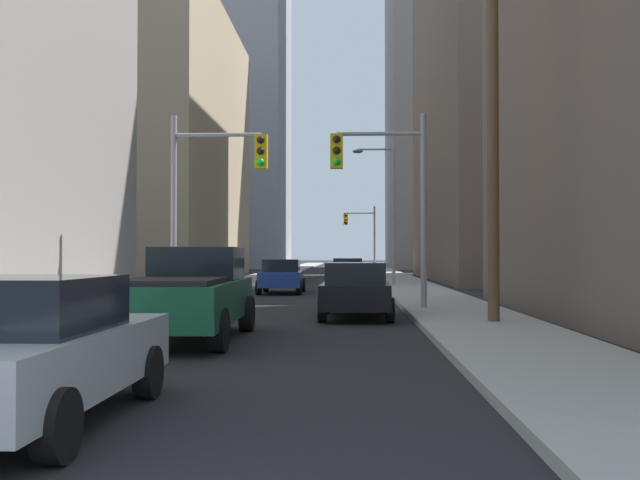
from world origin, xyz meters
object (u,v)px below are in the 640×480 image
(sedan_silver, at_px, (27,350))
(sedan_black, at_px, (356,290))
(traffic_signal_near_right, at_px, (384,180))
(traffic_signal_far_right, at_px, (361,229))
(sedan_white, at_px, (348,271))
(pickup_truck_green, at_px, (189,294))
(sedan_blue, at_px, (282,276))
(traffic_signal_near_left, at_px, (214,180))

(sedan_silver, relative_size, sedan_black, 1.00)
(sedan_black, distance_m, traffic_signal_near_right, 3.90)
(traffic_signal_near_right, distance_m, traffic_signal_far_right, 41.59)
(sedan_black, bearing_deg, sedan_silver, -105.71)
(traffic_signal_far_right, bearing_deg, sedan_silver, -94.47)
(sedan_white, bearing_deg, sedan_black, -89.33)
(pickup_truck_green, distance_m, traffic_signal_far_right, 48.95)
(pickup_truck_green, distance_m, sedan_white, 26.00)
(pickup_truck_green, relative_size, traffic_signal_far_right, 0.91)
(sedan_black, bearing_deg, traffic_signal_far_right, 88.82)
(sedan_black, relative_size, sedan_blue, 1.00)
(sedan_white, bearing_deg, traffic_signal_near_left, -102.26)
(traffic_signal_near_left, bearing_deg, traffic_signal_near_right, -0.00)
(traffic_signal_near_right, relative_size, traffic_signal_far_right, 1.00)
(sedan_blue, bearing_deg, sedan_black, -75.29)
(sedan_blue, xyz_separation_m, traffic_signal_near_left, (-1.12, -10.17, 3.23))
(sedan_blue, distance_m, sedan_white, 9.05)
(traffic_signal_near_left, bearing_deg, traffic_signal_far_right, 82.86)
(sedan_black, height_order, sedan_white, same)
(pickup_truck_green, bearing_deg, sedan_white, 82.91)
(traffic_signal_near_right, bearing_deg, sedan_silver, -106.83)
(pickup_truck_green, distance_m, sedan_black, 6.13)
(traffic_signal_far_right, bearing_deg, traffic_signal_near_left, -97.14)
(sedan_silver, relative_size, traffic_signal_near_right, 0.70)
(traffic_signal_near_right, xyz_separation_m, traffic_signal_far_right, (0.03, 41.59, -0.00))
(pickup_truck_green, relative_size, sedan_black, 1.29)
(traffic_signal_near_left, distance_m, traffic_signal_far_right, 41.91)
(sedan_white, bearing_deg, sedan_silver, -95.57)
(traffic_signal_near_left, height_order, traffic_signal_far_right, same)
(traffic_signal_near_right, bearing_deg, traffic_signal_near_left, 180.00)
(sedan_silver, distance_m, sedan_blue, 24.51)
(sedan_silver, height_order, sedan_blue, same)
(sedan_silver, bearing_deg, traffic_signal_near_right, 73.17)
(sedan_white, xyz_separation_m, traffic_signal_far_right, (1.14, 22.86, 3.22))
(sedan_silver, height_order, traffic_signal_near_right, traffic_signal_near_right)
(sedan_silver, bearing_deg, sedan_white, 84.43)
(sedan_silver, bearing_deg, pickup_truck_green, 89.85)
(pickup_truck_green, bearing_deg, traffic_signal_near_left, 96.95)
(sedan_black, height_order, sedan_blue, same)
(traffic_signal_near_right, bearing_deg, pickup_truck_green, -121.41)
(sedan_blue, relative_size, traffic_signal_far_right, 0.71)
(sedan_black, height_order, traffic_signal_far_right, traffic_signal_far_right)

